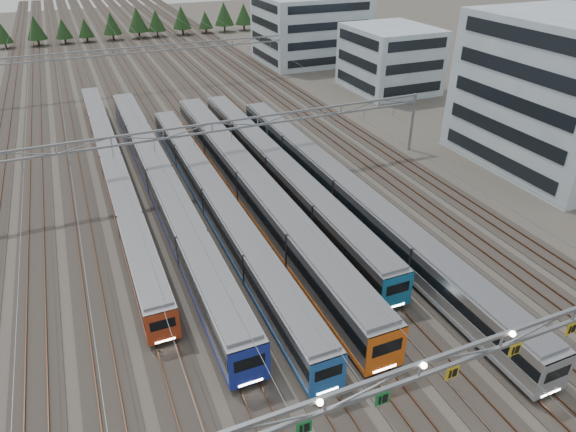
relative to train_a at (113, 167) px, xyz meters
name	(u,v)px	position (x,y,z in m)	size (l,w,h in m)	color
track_bed	(137,63)	(11.25, 54.08, -0.42)	(54.00, 260.00, 5.42)	#2D2823
train_a	(113,167)	(0.00, 0.00, 0.00)	(2.56, 62.52, 3.32)	black
train_b	(161,181)	(4.50, -7.04, 0.28)	(2.97, 61.21, 3.87)	black
train_c	(215,200)	(9.00, -13.61, 0.11)	(2.73, 53.34, 3.55)	black
train_d	(250,185)	(13.50, -12.27, 0.42)	(3.18, 55.80, 4.16)	black
train_e	(277,169)	(18.00, -9.03, 0.22)	(2.89, 51.38, 3.77)	black
train_f	(344,193)	(22.50, -17.57, 0.21)	(2.87, 57.38, 3.74)	black
gantry_near	(419,375)	(11.20, -46.04, 5.17)	(56.36, 0.61, 8.08)	gray
gantry_mid	(213,135)	(11.25, -5.92, 4.48)	(56.36, 0.36, 8.00)	gray
gantry_far	(146,54)	(11.25, 39.08, 4.48)	(56.36, 0.36, 8.00)	gray
depot_bldg_south	(565,94)	(53.67, -16.71, 7.33)	(18.00, 22.00, 18.48)	#94A6B1
depot_bldg_mid	(390,59)	(52.87, 21.05, 3.77)	(14.00, 16.00, 11.36)	#94A6B1
depot_bldg_north	(310,29)	(49.00, 47.45, 5.12)	(22.00, 18.00, 14.06)	#94A6B1
treeline	(111,24)	(10.35, 89.18, 2.32)	(93.80, 5.60, 7.02)	#332114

